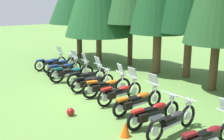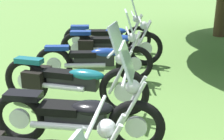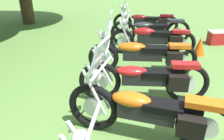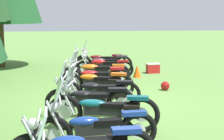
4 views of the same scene
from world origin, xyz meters
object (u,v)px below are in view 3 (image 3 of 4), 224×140
(picnic_cooler, at_px, (217,37))
(traffic_cone, at_px, (200,46))
(motorcycle_8, at_px, (144,54))
(motorcycle_9, at_px, (154,39))
(motorcycle_7, at_px, (145,77))
(motorcycle_10, at_px, (150,30))
(motorcycle_6, at_px, (148,111))
(motorcycle_11, at_px, (146,21))

(picnic_cooler, xyz_separation_m, traffic_cone, (-0.89, 0.83, 0.04))
(motorcycle_8, bearing_deg, motorcycle_9, -106.56)
(motorcycle_7, distance_m, motorcycle_10, 3.08)
(traffic_cone, bearing_deg, motorcycle_10, 57.25)
(motorcycle_7, bearing_deg, motorcycle_9, -99.90)
(motorcycle_10, bearing_deg, motorcycle_7, 79.50)
(motorcycle_6, xyz_separation_m, motorcycle_7, (0.95, -0.07, -0.01))
(traffic_cone, bearing_deg, picnic_cooler, -42.75)
(motorcycle_8, distance_m, traffic_cone, 1.99)
(motorcycle_7, relative_size, traffic_cone, 4.64)
(motorcycle_6, xyz_separation_m, picnic_cooler, (4.10, -2.60, -0.27))
(motorcycle_7, height_order, motorcycle_8, motorcycle_7)
(motorcycle_8, bearing_deg, motorcycle_10, -99.14)
(motorcycle_11, bearing_deg, motorcycle_6, 92.87)
(motorcycle_8, xyz_separation_m, motorcycle_11, (3.10, -0.41, -0.02))
(motorcycle_11, bearing_deg, picnic_cooler, 161.14)
(motorcycle_11, height_order, picnic_cooler, motorcycle_11)
(motorcycle_7, bearing_deg, motorcycle_10, -96.95)
(motorcycle_8, bearing_deg, motorcycle_7, 87.72)
(motorcycle_7, height_order, motorcycle_9, motorcycle_7)
(motorcycle_7, xyz_separation_m, picnic_cooler, (3.15, -2.53, -0.27))
(motorcycle_9, height_order, picnic_cooler, motorcycle_9)
(motorcycle_7, bearing_deg, traffic_cone, -125.13)
(motorcycle_8, relative_size, picnic_cooler, 4.21)
(motorcycle_7, xyz_separation_m, motorcycle_8, (1.13, -0.09, -0.01))
(motorcycle_9, bearing_deg, motorcycle_7, 83.48)
(motorcycle_10, bearing_deg, motorcycle_9, 88.00)
(motorcycle_9, xyz_separation_m, picnic_cooler, (0.90, -2.06, -0.24))
(motorcycle_7, xyz_separation_m, motorcycle_9, (2.25, -0.47, -0.03))
(motorcycle_8, relative_size, traffic_cone, 4.93)
(picnic_cooler, bearing_deg, motorcycle_11, 62.04)
(motorcycle_7, height_order, motorcycle_10, motorcycle_7)
(motorcycle_7, height_order, picnic_cooler, motorcycle_7)
(motorcycle_10, height_order, motorcycle_11, motorcycle_11)
(motorcycle_10, xyz_separation_m, motorcycle_11, (1.18, -0.02, -0.02))
(motorcycle_7, bearing_deg, motorcycle_8, -92.59)
(motorcycle_8, bearing_deg, motorcycle_11, -95.25)
(motorcycle_9, relative_size, motorcycle_10, 0.96)
(motorcycle_8, distance_m, picnic_cooler, 3.18)
(motorcycle_11, bearing_deg, motorcycle_9, 98.31)
(motorcycle_8, distance_m, motorcycle_11, 3.13)
(motorcycle_7, relative_size, motorcycle_9, 0.99)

